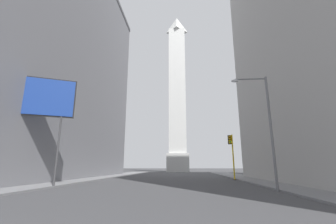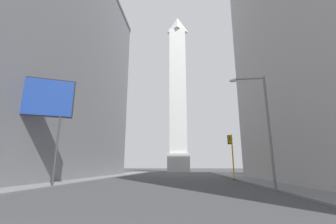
# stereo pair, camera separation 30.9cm
# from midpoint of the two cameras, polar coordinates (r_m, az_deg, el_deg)

# --- Properties ---
(sidewalk_left) EXTENTS (5.00, 90.31, 0.15)m
(sidewalk_left) POSITION_cam_midpoint_polar(r_m,az_deg,el_deg) (31.28, -24.02, -15.75)
(sidewalk_left) COLOR slate
(sidewalk_left) RESTS_ON ground_plane
(sidewalk_right) EXTENTS (5.00, 90.31, 0.15)m
(sidewalk_right) POSITION_cam_midpoint_polar(r_m,az_deg,el_deg) (29.34, 23.98, -15.97)
(sidewalk_right) COLOR slate
(sidewalk_right) RESTS_ON ground_plane
(building_left) EXTENTS (20.56, 48.58, 39.36)m
(building_left) POSITION_cam_midpoint_polar(r_m,az_deg,el_deg) (43.46, -32.63, 12.91)
(building_left) COLOR slate
(building_left) RESTS_ON ground_plane
(obelisk) EXTENTS (7.22, 7.22, 57.62)m
(obelisk) POSITION_cam_midpoint_polar(r_m,az_deg,el_deg) (80.11, 2.30, 5.02)
(obelisk) COLOR silver
(obelisk) RESTS_ON ground_plane
(traffic_light_mid_right) EXTENTS (0.77, 0.51, 6.28)m
(traffic_light_mid_right) POSITION_cam_midpoint_polar(r_m,az_deg,el_deg) (33.51, 15.64, -9.23)
(traffic_light_mid_right) COLOR yellow
(traffic_light_mid_right) RESTS_ON ground_plane
(street_lamp) EXTENTS (3.01, 0.36, 9.29)m
(street_lamp) POSITION_cam_midpoint_polar(r_m,az_deg,el_deg) (19.95, 22.93, -1.66)
(street_lamp) COLOR slate
(street_lamp) RESTS_ON ground_plane
(billboard_sign) EXTENTS (6.23, 2.84, 10.24)m
(billboard_sign) POSITION_cam_midpoint_polar(r_m,az_deg,el_deg) (24.69, -30.65, 2.96)
(billboard_sign) COLOR #3F3F42
(billboard_sign) RESTS_ON ground_plane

